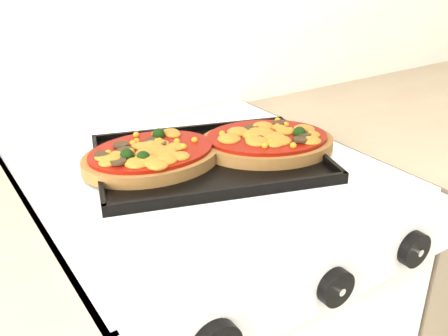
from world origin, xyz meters
TOP-DOWN VIEW (x-y plane):
  - control_panel at (-0.02, 1.39)m, footprint 0.60×0.02m
  - knob_center at (-0.00, 1.37)m, footprint 0.06×0.02m
  - knob_right at (0.16, 1.37)m, footprint 0.06×0.02m
  - baking_tray at (0.01, 1.71)m, footprint 0.48×0.41m
  - pizza_left at (-0.09, 1.75)m, footprint 0.26×0.20m
  - pizza_right at (0.12, 1.69)m, footprint 0.31×0.28m

SIDE VIEW (x-z plane):
  - control_panel at x=-0.02m, z-range 0.81..0.90m
  - knob_center at x=0.00m, z-range 0.83..0.88m
  - knob_right at x=0.16m, z-range 0.83..0.88m
  - baking_tray at x=0.01m, z-range 0.91..0.93m
  - pizza_left at x=-0.09m, z-range 0.92..0.96m
  - pizza_right at x=0.12m, z-range 0.92..0.96m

